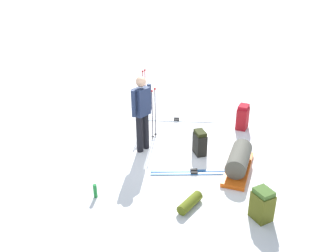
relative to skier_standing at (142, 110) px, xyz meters
name	(u,v)px	position (x,y,z in m)	size (l,w,h in m)	color
ground_plane	(168,155)	(-0.19, 0.57, -0.95)	(80.00, 80.00, 0.00)	white
skier_standing	(142,110)	(0.00, 0.00, 0.00)	(0.57, 0.24, 1.70)	black
ski_pair_near	(177,120)	(-1.65, -0.44, -0.94)	(1.34, 1.66, 0.05)	silver
ski_pair_far	(194,172)	(-0.02, 1.42, -0.94)	(1.31, 1.38, 0.05)	#265B9D
backpack_large_dark	(262,205)	(0.30, 3.08, -0.68)	(0.36, 0.40, 0.57)	#4B4E14
backpack_bright	(243,117)	(-2.39, 1.06, -0.65)	(0.40, 0.34, 0.62)	maroon
backpack_small_spare	(200,143)	(-0.70, 1.04, -0.69)	(0.36, 0.40, 0.55)	black
ski_poles_planted_near	(154,111)	(-0.57, -0.21, -0.27)	(0.21, 0.11, 1.22)	#251E2A
ski_poles_planted_far	(144,93)	(-1.10, -1.05, -0.20)	(0.18, 0.10, 1.37)	maroon
gear_sled	(239,161)	(-0.68, 2.03, -0.73)	(1.42, 0.94, 0.49)	#DD5110
sleeping_mat_rolled	(190,203)	(0.86, 2.03, -0.86)	(0.18, 0.18, 0.55)	#525D16
thermos_bottle	(95,191)	(1.78, 0.60, -0.82)	(0.07, 0.07, 0.26)	#16722B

